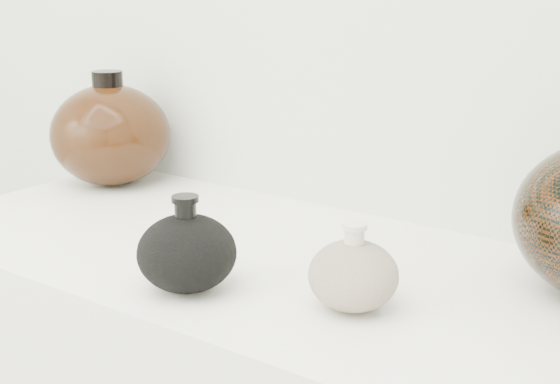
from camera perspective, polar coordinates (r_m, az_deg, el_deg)
The scene contains 3 objects.
black_gourd_vase at distance 0.96m, azimuth -6.83°, elevation -4.39°, with size 0.14×0.14×0.12m.
cream_gourd_vase at distance 0.91m, azimuth 5.39°, elevation -6.03°, with size 0.14×0.14×0.10m.
left_round_pot at distance 1.46m, azimuth -12.29°, elevation 4.14°, with size 0.23×0.23×0.21m.
Camera 1 is at (0.58, 0.14, 1.28)m, focal length 50.00 mm.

